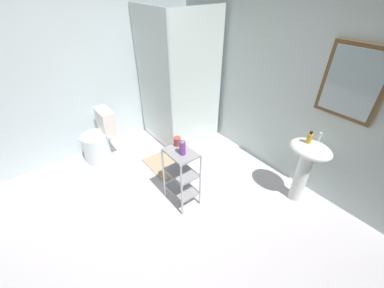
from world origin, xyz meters
TOP-DOWN VIEW (x-y plane):
  - ground_plane at (0.00, 0.00)m, footprint 4.20×4.20m
  - wall_back at (0.01, 1.85)m, footprint 4.20×0.14m
  - wall_left at (-1.85, 0.00)m, footprint 0.10×4.20m
  - shower_stall at (-1.23, 1.19)m, footprint 0.92×0.92m
  - pedestal_sink at (0.78, 1.52)m, footprint 0.46×0.37m
  - sink_faucet at (0.78, 1.64)m, footprint 0.03×0.03m
  - toilet at (-1.48, -0.06)m, footprint 0.37×0.49m
  - storage_cart at (-0.05, 0.39)m, footprint 0.38×0.28m
  - hand_soap_bottle at (0.73, 1.52)m, footprint 0.06×0.06m
  - conditioner_bottle_purple at (-0.01, 0.38)m, footprint 0.07×0.07m
  - rinse_cup at (-0.18, 0.44)m, footprint 0.08×0.08m
  - bath_mat at (-0.75, 0.57)m, footprint 0.60×0.40m

SIDE VIEW (x-z plane):
  - ground_plane at x=0.00m, z-range -0.02..0.00m
  - bath_mat at x=-0.75m, z-range 0.00..0.02m
  - toilet at x=-1.48m, z-range -0.07..0.69m
  - storage_cart at x=-0.05m, z-range 0.07..0.81m
  - shower_stall at x=-1.23m, z-range -0.54..1.46m
  - pedestal_sink at x=0.78m, z-range 0.17..0.98m
  - rinse_cup at x=-0.18m, z-range 0.74..0.84m
  - conditioner_bottle_purple at x=-0.01m, z-range 0.73..0.92m
  - sink_faucet at x=0.78m, z-range 0.81..0.91m
  - hand_soap_bottle at x=0.73m, z-range 0.80..0.94m
  - wall_left at x=-1.85m, z-range 0.00..2.50m
  - wall_back at x=0.01m, z-range 0.00..2.50m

